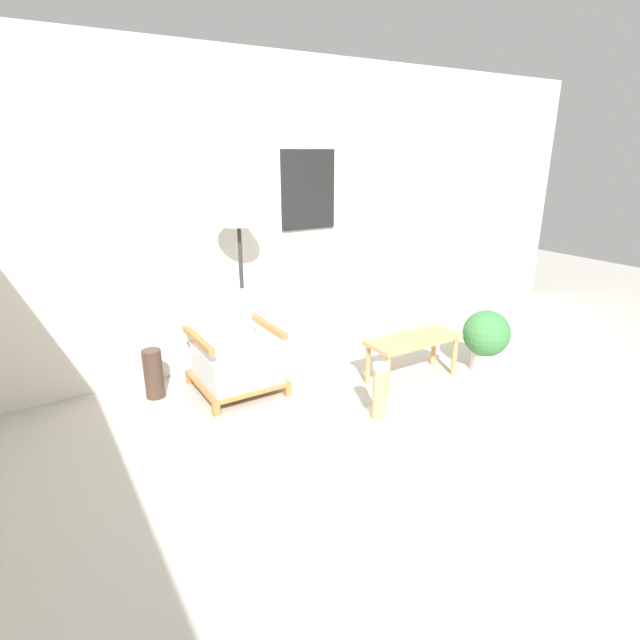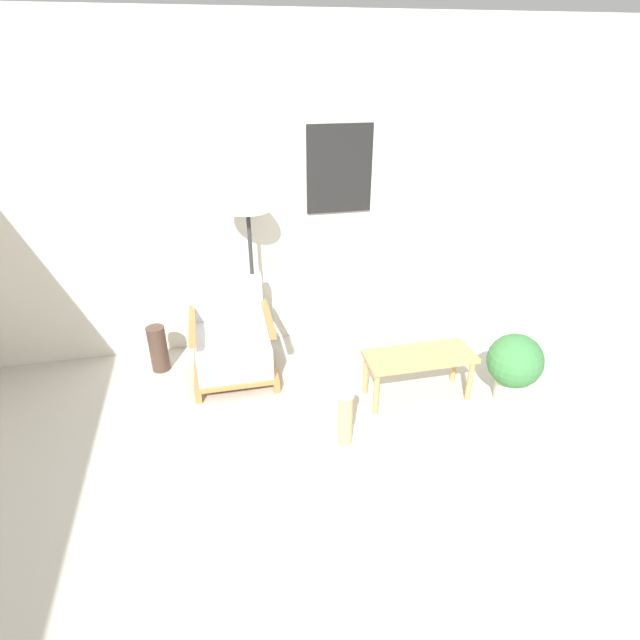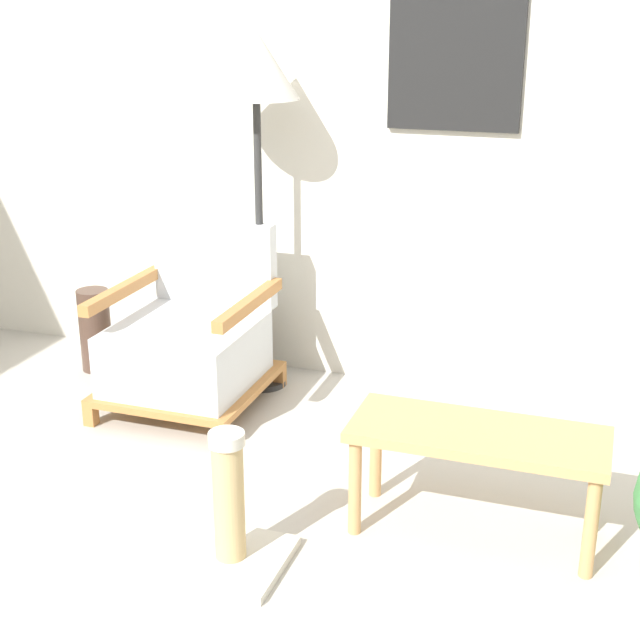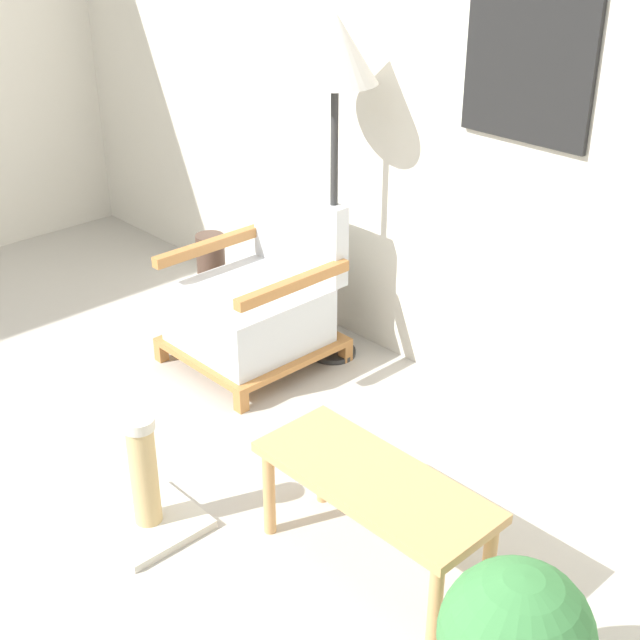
% 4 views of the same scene
% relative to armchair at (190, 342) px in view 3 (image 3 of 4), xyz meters
% --- Properties ---
extents(wall_back, '(8.00, 0.09, 2.70)m').
position_rel_armchair_xyz_m(wall_back, '(0.62, 0.56, 1.06)').
color(wall_back, silver).
rests_on(wall_back, ground_plane).
extents(armchair, '(0.66, 0.69, 0.77)m').
position_rel_armchair_xyz_m(armchair, '(0.00, 0.00, 0.00)').
color(armchair, '#B2753D').
rests_on(armchair, ground_plane).
extents(floor_lamp, '(0.37, 0.37, 1.61)m').
position_rel_armchair_xyz_m(floor_lamp, '(0.22, 0.29, 1.10)').
color(floor_lamp, '#2D2D2D').
rests_on(floor_lamp, ground_plane).
extents(coffee_table, '(0.84, 0.34, 0.39)m').
position_rel_armchair_xyz_m(coffee_table, '(1.37, -0.64, 0.04)').
color(coffee_table, tan).
rests_on(coffee_table, ground_plane).
extents(vase, '(0.15, 0.15, 0.41)m').
position_rel_armchair_xyz_m(vase, '(-0.62, 0.20, -0.08)').
color(vase, '#473328').
rests_on(vase, ground_plane).
extents(scratching_post, '(0.35, 0.35, 0.47)m').
position_rel_armchair_xyz_m(scratching_post, '(0.67, -1.07, -0.14)').
color(scratching_post, beige).
rests_on(scratching_post, ground_plane).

